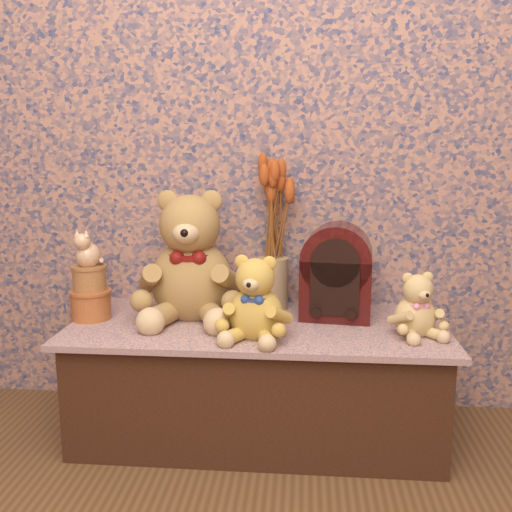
{
  "coord_description": "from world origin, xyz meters",
  "views": [
    {
      "loc": [
        0.15,
        -0.58,
        0.98
      ],
      "look_at": [
        0.0,
        1.18,
        0.64
      ],
      "focal_mm": 39.53,
      "sensor_mm": 36.0,
      "label": 1
    }
  ],
  "objects": [
    {
      "name": "biscuit_tin_lower",
      "position": [
        -0.58,
        1.23,
        0.45
      ],
      "size": [
        0.15,
        0.15,
        0.1
      ],
      "primitive_type": "cylinder",
      "rotation": [
        0.0,
        0.0,
        -0.12
      ],
      "color": "gold",
      "rests_on": "display_shelf"
    },
    {
      "name": "teddy_large",
      "position": [
        -0.23,
        1.3,
        0.64
      ],
      "size": [
        0.4,
        0.47,
        0.47
      ],
      "primitive_type": null,
      "rotation": [
        0.0,
        0.0,
        0.06
      ],
      "color": "olive",
      "rests_on": "display_shelf"
    },
    {
      "name": "biscuit_tin_upper",
      "position": [
        -0.58,
        1.23,
        0.54
      ],
      "size": [
        0.13,
        0.13,
        0.09
      ],
      "primitive_type": "cylinder",
      "rotation": [
        0.0,
        0.0,
        -0.23
      ],
      "color": "tan",
      "rests_on": "biscuit_tin_lower"
    },
    {
      "name": "teddy_medium",
      "position": [
        0.01,
        1.09,
        0.54
      ],
      "size": [
        0.26,
        0.3,
        0.28
      ],
      "primitive_type": null,
      "rotation": [
        0.0,
        0.0,
        -0.17
      ],
      "color": "#BB8B34",
      "rests_on": "display_shelf"
    },
    {
      "name": "cat_figurine",
      "position": [
        -0.58,
        1.23,
        0.65
      ],
      "size": [
        0.11,
        0.12,
        0.13
      ],
      "primitive_type": null,
      "rotation": [
        0.0,
        0.0,
        -0.17
      ],
      "color": "silver",
      "rests_on": "biscuit_tin_upper"
    },
    {
      "name": "dried_stalks",
      "position": [
        0.04,
        1.42,
        0.77
      ],
      "size": [
        0.23,
        0.23,
        0.37
      ],
      "primitive_type": null,
      "rotation": [
        0.0,
        0.0,
        0.2
      ],
      "color": "#AF481C",
      "rests_on": "ceramic_vase"
    },
    {
      "name": "teddy_small",
      "position": [
        0.5,
        1.16,
        0.51
      ],
      "size": [
        0.23,
        0.25,
        0.22
      ],
      "primitive_type": null,
      "rotation": [
        0.0,
        0.0,
        0.32
      ],
      "color": "tan",
      "rests_on": "display_shelf"
    },
    {
      "name": "display_shelf",
      "position": [
        0.0,
        1.23,
        0.2
      ],
      "size": [
        1.25,
        0.56,
        0.4
      ],
      "primitive_type": "cube",
      "color": "#374671",
      "rests_on": "ground"
    },
    {
      "name": "cathedral_radio",
      "position": [
        0.27,
        1.32,
        0.56
      ],
      "size": [
        0.26,
        0.2,
        0.33
      ],
      "primitive_type": null,
      "rotation": [
        0.0,
        0.0,
        -0.12
      ],
      "color": "#33090A",
      "rests_on": "display_shelf"
    },
    {
      "name": "ceramic_vase",
      "position": [
        0.04,
        1.42,
        0.49
      ],
      "size": [
        0.13,
        0.13,
        0.19
      ],
      "primitive_type": "cylinder",
      "rotation": [
        0.0,
        0.0,
        -0.21
      ],
      "color": "tan",
      "rests_on": "display_shelf"
    }
  ]
}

